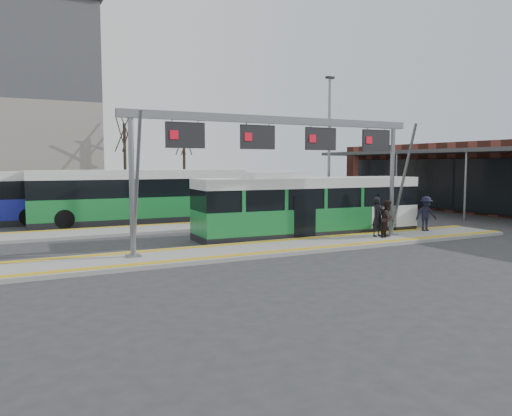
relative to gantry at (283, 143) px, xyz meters
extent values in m
plane|color=#2D2D30|center=(0.35, -0.25, -4.30)|extent=(120.00, 120.00, 0.00)
cube|color=gray|center=(0.35, -0.25, -4.22)|extent=(22.00, 3.00, 0.15)
cube|color=gray|center=(-3.65, 7.75, -4.22)|extent=(20.00, 3.00, 0.15)
cube|color=gold|center=(0.35, 0.90, -4.14)|extent=(22.00, 0.35, 0.02)
cube|color=gold|center=(0.35, -1.40, -4.14)|extent=(22.00, 0.35, 0.02)
cube|color=gold|center=(-3.65, 8.90, -4.14)|extent=(20.00, 0.35, 0.02)
cylinder|color=slate|center=(-6.15, 0.05, -1.62)|extent=(0.20, 0.20, 5.05)
cube|color=slate|center=(-6.15, 0.05, -4.12)|extent=(0.50, 0.50, 0.06)
cylinder|color=slate|center=(-6.15, -0.65, -1.62)|extent=(0.12, 1.46, 4.90)
cylinder|color=slate|center=(5.85, 0.05, -1.62)|extent=(0.20, 0.20, 5.05)
cube|color=slate|center=(5.85, 0.05, -4.12)|extent=(0.50, 0.50, 0.06)
cylinder|color=slate|center=(5.85, -0.65, -1.62)|extent=(0.12, 1.46, 4.90)
cube|color=slate|center=(-0.15, 0.05, 0.90)|extent=(13.00, 0.25, 0.30)
cube|color=black|center=(-4.15, 0.05, 0.20)|extent=(1.50, 0.12, 0.95)
cube|color=red|center=(-4.60, -0.02, 0.20)|extent=(0.32, 0.02, 0.32)
cube|color=black|center=(-1.15, 0.05, 0.20)|extent=(1.50, 0.12, 0.95)
cube|color=red|center=(-1.60, -0.02, 0.20)|extent=(0.32, 0.02, 0.32)
cube|color=black|center=(1.85, 0.05, 0.20)|extent=(1.50, 0.12, 0.95)
cube|color=red|center=(1.40, -0.02, 0.20)|extent=(0.32, 0.02, 0.32)
cube|color=black|center=(4.85, 0.05, 0.20)|extent=(1.50, 0.12, 0.95)
cube|color=red|center=(4.40, -0.02, 0.20)|extent=(0.32, 0.02, 0.32)
cube|color=black|center=(18.15, 3.75, -2.30)|extent=(0.15, 28.00, 3.60)
cube|color=#3F3F42|center=(16.85, 3.75, 0.00)|extent=(4.00, 30.00, 0.25)
cylinder|color=slate|center=(15.15, 3.75, -2.15)|extent=(0.14, 0.14, 4.30)
cylinder|color=slate|center=(15.15, 9.75, -2.15)|extent=(0.14, 0.14, 4.30)
cube|color=black|center=(2.89, 2.43, -4.14)|extent=(11.28, 2.91, 0.33)
cube|color=#1A7A35|center=(2.89, 2.43, -3.44)|extent=(11.28, 2.91, 1.07)
cube|color=black|center=(2.89, 2.43, -2.44)|extent=(11.28, 2.84, 0.93)
cube|color=white|center=(2.89, 2.43, -1.74)|extent=(11.28, 2.91, 0.47)
cube|color=orange|center=(8.46, 2.17, -1.83)|extent=(0.13, 1.66, 0.26)
cube|color=white|center=(1.02, 2.52, -1.37)|extent=(2.87, 1.79, 0.28)
cylinder|color=black|center=(-1.07, 1.58, -3.83)|extent=(0.94, 0.32, 0.93)
cylinder|color=black|center=(-0.97, 3.66, -3.83)|extent=(0.94, 0.32, 0.93)
cylinder|color=black|center=(6.19, 1.24, -3.83)|extent=(0.94, 0.32, 0.93)
cylinder|color=black|center=(6.29, 3.31, -3.83)|extent=(0.94, 0.32, 0.93)
cube|color=black|center=(-2.93, 11.55, -4.12)|extent=(12.48, 3.02, 0.36)
cube|color=#1A7A35|center=(-2.93, 11.55, -3.34)|extent=(12.48, 3.02, 1.19)
cube|color=black|center=(-2.93, 11.55, -2.23)|extent=(12.48, 2.94, 1.03)
cube|color=white|center=(-2.93, 11.55, -1.46)|extent=(12.48, 3.02, 0.52)
cylinder|color=black|center=(-7.31, 10.52, -3.78)|extent=(1.04, 0.34, 1.03)
cylinder|color=black|center=(-7.23, 12.85, -3.78)|extent=(1.04, 0.34, 1.03)
cylinder|color=black|center=(0.75, 10.27, -3.78)|extent=(1.04, 0.34, 1.03)
cylinder|color=black|center=(0.83, 12.60, -3.78)|extent=(1.04, 0.34, 1.03)
cylinder|color=black|center=(-8.95, 12.79, -3.80)|extent=(1.01, 0.32, 1.01)
cylinder|color=black|center=(-9.00, 15.05, -3.80)|extent=(1.01, 0.32, 1.01)
imported|color=black|center=(4.94, -0.06, -3.25)|extent=(0.74, 0.58, 1.81)
imported|color=black|center=(5.20, -0.45, -3.31)|extent=(1.02, 0.94, 1.67)
imported|color=black|center=(8.36, 0.34, -3.30)|extent=(1.22, 0.89, 1.70)
cylinder|color=#382B21|center=(0.03, 28.79, -0.73)|extent=(0.28, 0.28, 7.14)
cylinder|color=#382B21|center=(6.29, 30.43, -0.90)|extent=(0.28, 0.28, 6.81)
cylinder|color=slate|center=(6.83, 6.40, -0.10)|extent=(0.16, 0.16, 8.39)
cube|color=black|center=(6.83, 6.40, 4.09)|extent=(0.50, 0.25, 0.12)
camera|label=1|loc=(-10.29, -17.57, -0.85)|focal=35.00mm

